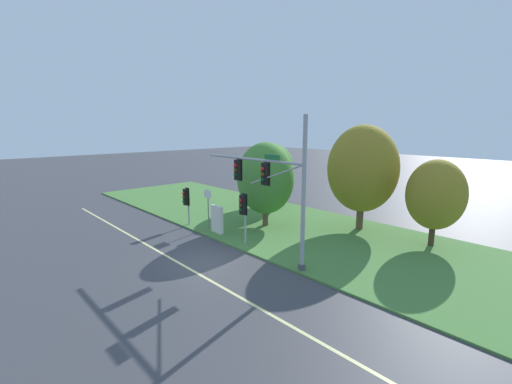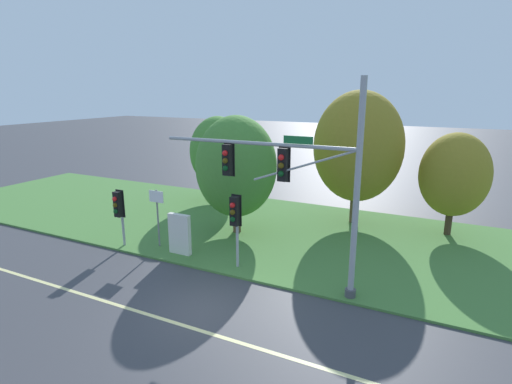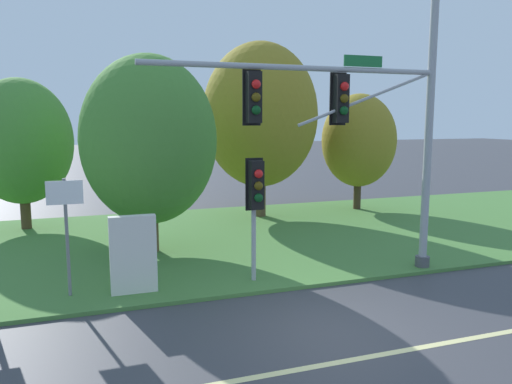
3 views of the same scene
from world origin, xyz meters
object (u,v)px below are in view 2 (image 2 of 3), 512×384
object	(u,v)px
pedestrian_signal_near_kerb	(119,207)
tree_nearest_road	(218,152)
pedestrian_signal_further_along	(235,216)
tree_behind_signpost	(358,147)
traffic_signal_mast	(299,177)
info_kiosk	(180,234)
tree_mid_verge	(454,175)
route_sign_post	(157,209)
tree_left_of_mast	(236,167)

from	to	relation	value
pedestrian_signal_near_kerb	tree_nearest_road	bearing A→B (deg)	90.54
pedestrian_signal_further_along	tree_behind_signpost	bearing A→B (deg)	69.49
traffic_signal_mast	pedestrian_signal_near_kerb	bearing A→B (deg)	-179.93
tree_behind_signpost	info_kiosk	world-z (taller)	tree_behind_signpost
tree_mid_verge	info_kiosk	distance (m)	13.96
pedestrian_signal_near_kerb	info_kiosk	size ratio (longest dim) A/B	1.47
route_sign_post	tree_behind_signpost	size ratio (longest dim) A/B	0.38
tree_nearest_road	tree_behind_signpost	size ratio (longest dim) A/B	0.77
pedestrian_signal_near_kerb	tree_left_of_mast	size ratio (longest dim) A/B	0.45
tree_mid_verge	pedestrian_signal_near_kerb	bearing A→B (deg)	-148.24
route_sign_post	tree_left_of_mast	distance (m)	4.52
pedestrian_signal_further_along	tree_nearest_road	bearing A→B (deg)	124.88
tree_left_of_mast	tree_behind_signpost	xyz separation A→B (m)	(5.23, 4.37, 0.80)
tree_behind_signpost	tree_mid_verge	bearing A→B (deg)	1.55
pedestrian_signal_near_kerb	pedestrian_signal_further_along	world-z (taller)	pedestrian_signal_further_along
route_sign_post	traffic_signal_mast	bearing A→B (deg)	-6.23
traffic_signal_mast	tree_mid_verge	bearing A→B (deg)	59.43
traffic_signal_mast	pedestrian_signal_near_kerb	size ratio (longest dim) A/B	2.88
route_sign_post	tree_left_of_mast	bearing A→B (deg)	54.97
traffic_signal_mast	pedestrian_signal_near_kerb	distance (m)	9.27
pedestrian_signal_further_along	tree_behind_signpost	size ratio (longest dim) A/B	0.43
tree_behind_signpost	tree_left_of_mast	bearing A→B (deg)	-140.09
route_sign_post	tree_nearest_road	xyz separation A→B (m)	(-1.71, 8.42, 1.46)
info_kiosk	traffic_signal_mast	bearing A→B (deg)	-4.95
tree_nearest_road	info_kiosk	world-z (taller)	tree_nearest_road
pedestrian_signal_near_kerb	tree_nearest_road	xyz separation A→B (m)	(-0.09, 9.24, 1.35)
traffic_signal_mast	info_kiosk	xyz separation A→B (m)	(-5.88, 0.51, -3.34)
traffic_signal_mast	route_sign_post	bearing A→B (deg)	173.77
traffic_signal_mast	tree_nearest_road	world-z (taller)	traffic_signal_mast
tree_nearest_road	tree_mid_verge	bearing A→B (deg)	-1.93
traffic_signal_mast	tree_behind_signpost	world-z (taller)	traffic_signal_mast
tree_nearest_road	tree_behind_signpost	xyz separation A→B (m)	(9.35, -0.61, 1.00)
pedestrian_signal_further_along	traffic_signal_mast	bearing A→B (deg)	-5.75
pedestrian_signal_near_kerb	tree_mid_verge	xyz separation A→B (m)	(14.15, 8.76, 1.21)
pedestrian_signal_further_along	route_sign_post	xyz separation A→B (m)	(-4.52, 0.52, -0.46)
tree_mid_verge	traffic_signal_mast	bearing A→B (deg)	-120.57
pedestrian_signal_further_along	tree_mid_verge	bearing A→B (deg)	46.60
pedestrian_signal_near_kerb	pedestrian_signal_further_along	bearing A→B (deg)	2.76
info_kiosk	pedestrian_signal_near_kerb	bearing A→B (deg)	-170.46
pedestrian_signal_near_kerb	tree_behind_signpost	size ratio (longest dim) A/B	0.38
traffic_signal_mast	tree_behind_signpost	size ratio (longest dim) A/B	1.09
pedestrian_signal_further_along	tree_behind_signpost	distance (m)	9.11
route_sign_post	tree_nearest_road	world-z (taller)	tree_nearest_road
tree_mid_verge	info_kiosk	xyz separation A→B (m)	(-11.05, -8.24, -2.24)
tree_left_of_mast	info_kiosk	distance (m)	4.64
route_sign_post	tree_behind_signpost	xyz separation A→B (m)	(7.64, 7.81, 2.46)
pedestrian_signal_near_kerb	info_kiosk	world-z (taller)	pedestrian_signal_near_kerb
tree_left_of_mast	info_kiosk	bearing A→B (deg)	-104.09
pedestrian_signal_near_kerb	info_kiosk	distance (m)	3.31
route_sign_post	tree_behind_signpost	distance (m)	11.20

